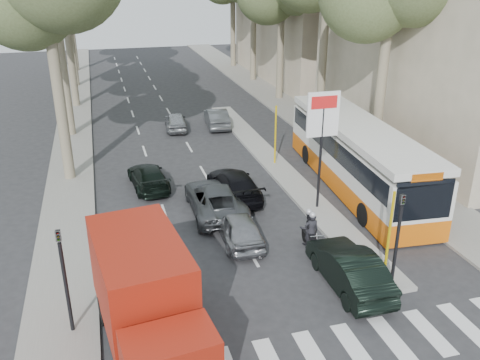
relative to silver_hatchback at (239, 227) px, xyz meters
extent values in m
plane|color=#28282B|center=(1.10, -3.11, -0.64)|extent=(120.00, 120.00, 0.00)
cube|color=gray|center=(9.70, 21.89, -0.58)|extent=(3.20, 70.00, 0.12)
cube|color=gray|center=(-6.90, 24.89, -0.58)|extent=(2.40, 64.00, 0.12)
cube|color=gray|center=(4.35, 7.89, -0.56)|extent=(1.50, 26.00, 0.16)
cylinder|color=yellow|center=(4.35, -4.11, 1.11)|extent=(0.10, 0.10, 3.50)
cylinder|color=yellow|center=(4.35, 1.89, 1.11)|extent=(0.10, 0.10, 3.50)
cylinder|color=yellow|center=(4.35, 7.89, 1.11)|extent=(0.10, 0.10, 3.50)
cylinder|color=black|center=(4.35, 1.89, 1.96)|extent=(0.12, 0.12, 5.20)
cube|color=white|center=(4.35, 1.89, 3.96)|extent=(1.50, 0.10, 2.00)
cube|color=red|center=(4.35, 1.83, 4.51)|extent=(1.20, 0.02, 0.55)
cylinder|color=black|center=(4.35, -4.61, 0.96)|extent=(0.12, 0.12, 3.20)
imported|color=black|center=(4.35, -4.61, 2.46)|extent=(0.16, 0.41, 1.00)
cylinder|color=black|center=(-6.50, -4.11, 0.96)|extent=(0.12, 0.12, 3.20)
imported|color=black|center=(-6.50, -4.11, 2.46)|extent=(0.16, 0.41, 1.00)
cylinder|color=#6B604C|center=(-6.90, 8.89, 3.56)|extent=(0.56, 0.56, 8.40)
cylinder|color=#6B604C|center=(-7.00, 16.89, 3.84)|extent=(0.56, 0.56, 8.96)
cylinder|color=#6B604C|center=(-6.80, 24.89, 3.42)|extent=(0.56, 0.56, 8.12)
cylinder|color=#6B604C|center=(-6.90, 32.89, 4.12)|extent=(0.56, 0.56, 9.52)
cylinder|color=#6B604C|center=(-7.00, 40.89, 3.70)|extent=(0.56, 0.56, 8.68)
cylinder|color=#6B604C|center=(10.10, 6.89, 3.56)|extent=(0.56, 0.56, 8.40)
cylinder|color=#6B604C|center=(10.20, 14.89, 3.98)|extent=(0.56, 0.56, 9.24)
cylinder|color=#6B604C|center=(10.00, 22.89, 3.28)|extent=(0.56, 0.56, 7.84)
cylinder|color=#6B604C|center=(10.10, 30.89, 3.84)|extent=(0.56, 0.56, 8.96)
cylinder|color=#6B604C|center=(10.20, 38.89, 3.56)|extent=(0.56, 0.56, 8.40)
imported|color=gray|center=(0.00, 0.00, 0.00)|extent=(1.56, 3.79, 1.28)
imported|color=black|center=(2.90, -4.11, 0.08)|extent=(1.55, 4.39, 1.44)
imported|color=#46494D|center=(-0.31, 2.89, 0.05)|extent=(2.43, 5.07, 1.39)
imported|color=black|center=(0.98, 4.31, 0.03)|extent=(2.06, 4.72, 1.35)
imported|color=#95989C|center=(0.00, 16.31, -0.03)|extent=(1.75, 3.69, 1.22)
imported|color=#505458|center=(2.90, 16.22, 0.02)|extent=(1.73, 4.11, 1.32)
imported|color=black|center=(-2.96, 6.64, -0.05)|extent=(2.03, 4.24, 1.19)
cube|color=black|center=(-4.24, -5.61, -0.07)|extent=(3.01, 6.44, 0.26)
cylinder|color=black|center=(-5.49, -3.89, -0.18)|extent=(0.42, 0.96, 0.93)
cylinder|color=black|center=(-3.44, -3.64, -0.18)|extent=(0.42, 0.96, 0.93)
cube|color=maroon|center=(-4.34, -4.79, 1.38)|extent=(2.89, 4.60, 2.59)
cube|color=#D45C0B|center=(7.30, 3.88, -0.03)|extent=(3.75, 12.96, 1.00)
cube|color=silver|center=(7.30, 3.88, 1.30)|extent=(3.75, 12.96, 1.67)
cube|color=black|center=(7.30, 3.88, 1.64)|extent=(3.73, 12.46, 0.95)
cube|color=silver|center=(7.30, 3.88, 2.53)|extent=(3.75, 12.96, 0.33)
cube|color=black|center=(6.81, -2.47, 1.47)|extent=(2.44, 0.25, 1.67)
cube|color=#D45C0B|center=(6.81, -2.47, 2.45)|extent=(1.34, 0.16, 0.36)
cylinder|color=black|center=(5.72, -0.11, -0.14)|extent=(0.39, 1.09, 1.07)
cylinder|color=black|center=(8.25, -0.30, -0.14)|extent=(0.39, 1.09, 1.07)
cylinder|color=black|center=(6.33, 7.80, -0.14)|extent=(0.39, 1.09, 1.07)
cylinder|color=black|center=(8.86, 7.61, -0.14)|extent=(0.39, 1.09, 1.07)
cylinder|color=black|center=(2.57, -2.19, -0.34)|extent=(0.12, 0.61, 0.60)
cylinder|color=black|center=(2.63, -0.78, -0.34)|extent=(0.12, 0.61, 0.60)
cylinder|color=silver|center=(2.57, -2.12, 0.02)|extent=(0.07, 0.38, 0.75)
cube|color=black|center=(2.60, -1.44, -0.22)|extent=(0.24, 0.71, 0.28)
cube|color=black|center=(2.59, -1.62, 0.04)|extent=(0.30, 0.44, 0.21)
cube|color=black|center=(2.62, -1.15, -0.02)|extent=(0.29, 0.62, 0.11)
cylinder|color=silver|center=(2.57, -2.07, 0.32)|extent=(0.58, 0.06, 0.04)
imported|color=black|center=(2.60, -1.44, 0.20)|extent=(0.59, 0.40, 1.58)
imported|color=black|center=(2.62, -1.06, 0.15)|extent=(0.74, 0.43, 1.48)
sphere|color=#B2B2B7|center=(2.60, -1.48, 0.94)|extent=(0.26, 0.26, 0.26)
sphere|color=#B2B2B7|center=(2.62, -1.09, 0.88)|extent=(0.26, 0.26, 0.26)
imported|color=#3B2E45|center=(8.30, 6.86, 0.43)|extent=(1.11, 1.22, 1.90)
imported|color=brown|center=(8.30, 8.17, 0.34)|extent=(1.20, 0.74, 1.72)
camera|label=1|loc=(-4.95, -17.78, 9.87)|focal=38.00mm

